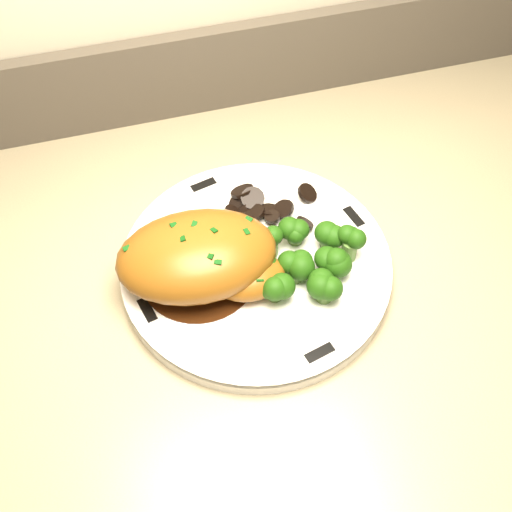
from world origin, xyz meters
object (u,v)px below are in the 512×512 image
object	(u,v)px
broccoli_florets	(303,256)
chicken_breast	(203,258)
plate	(256,267)
counter	(379,396)

from	to	relation	value
broccoli_florets	chicken_breast	bearing A→B (deg)	169.18
plate	counter	bearing A→B (deg)	-6.85
broccoli_florets	counter	bearing A→B (deg)	-0.50
chicken_breast	broccoli_florets	distance (m)	0.11
plate	broccoli_florets	distance (m)	0.06
counter	broccoli_florets	bearing A→B (deg)	179.50
chicken_breast	plate	bearing A→B (deg)	7.40
counter	chicken_breast	world-z (taller)	counter
chicken_breast	broccoli_florets	world-z (taller)	chicken_breast
chicken_breast	broccoli_florets	bearing A→B (deg)	-6.68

